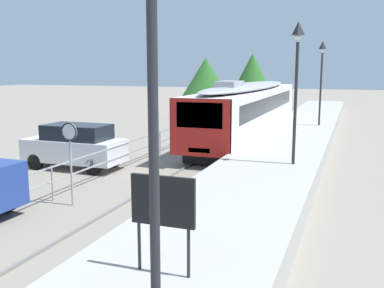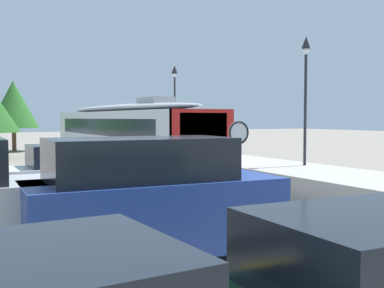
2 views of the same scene
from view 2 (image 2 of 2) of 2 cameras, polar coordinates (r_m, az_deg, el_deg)
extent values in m
plane|color=gray|center=(21.73, -10.90, -4.55)|extent=(160.00, 160.00, 0.00)
cube|color=gray|center=(22.76, -3.64, -4.07)|extent=(3.20, 60.00, 0.06)
cube|color=slate|center=(22.47, -5.32, -4.00)|extent=(0.08, 60.00, 0.08)
cube|color=slate|center=(23.05, -2.00, -3.80)|extent=(0.08, 60.00, 0.08)
cube|color=silver|center=(27.77, -8.34, 1.21)|extent=(2.80, 19.31, 2.55)
cube|color=red|center=(19.02, 1.26, 0.36)|extent=(2.80, 0.24, 2.55)
cube|color=black|center=(18.94, 1.38, 2.05)|extent=(2.13, 0.08, 1.12)
cube|color=black|center=(27.75, -8.34, 2.05)|extent=(2.82, 16.22, 0.92)
ellipsoid|color=#9EA0A5|center=(27.75, -8.36, 4.21)|extent=(2.69, 18.54, 0.44)
cube|color=#9EA0A5|center=(23.27, -4.41, 5.14)|extent=(1.10, 2.20, 0.36)
cube|color=#EAE5C6|center=(19.04, 1.36, -2.64)|extent=(1.00, 0.10, 0.20)
cube|color=black|center=(21.19, -1.76, -3.56)|extent=(2.24, 3.20, 0.55)
cube|color=black|center=(34.77, -12.29, -1.01)|extent=(2.24, 3.20, 0.55)
cube|color=#A8A59E|center=(24.21, 3.40, -2.64)|extent=(3.90, 60.00, 0.90)
cylinder|color=#232328|center=(20.47, 13.35, 3.93)|extent=(0.12, 0.12, 4.60)
pyramid|color=#232328|center=(20.70, 13.45, 11.71)|extent=(0.34, 0.34, 0.50)
sphere|color=silver|center=(20.65, 13.44, 10.83)|extent=(0.24, 0.24, 0.24)
cylinder|color=#232328|center=(31.04, -2.07, 3.72)|extent=(0.12, 0.12, 4.60)
pyramid|color=#232328|center=(31.19, -2.08, 8.87)|extent=(0.34, 0.34, 0.50)
sphere|color=silver|center=(31.16, -2.08, 8.28)|extent=(0.24, 0.24, 0.24)
cylinder|color=#9EA0A5|center=(12.61, 5.48, -5.01)|extent=(0.07, 0.07, 2.20)
cylinder|color=white|center=(12.47, 5.57, 1.35)|extent=(0.60, 0.03, 0.60)
torus|color=black|center=(12.46, 5.61, 1.35)|extent=(0.61, 0.05, 0.61)
cube|color=#9EA0A5|center=(12.27, 1.35, -4.76)|extent=(0.05, 36.00, 0.05)
cube|color=#9EA0A5|center=(12.35, 1.35, -7.11)|extent=(0.05, 36.00, 0.05)
cylinder|color=#9EA0A5|center=(12.36, 1.35, -7.40)|extent=(0.06, 0.06, 1.25)
cylinder|color=#9EA0A5|center=(20.61, -10.91, -3.21)|extent=(0.06, 0.06, 1.25)
cylinder|color=#9EA0A5|center=(29.31, -16.01, -1.41)|extent=(0.06, 0.06, 1.25)
cube|color=navy|center=(9.31, -4.38, -8.34)|extent=(4.97, 2.14, 1.35)
cube|color=black|center=(9.05, -6.19, -1.79)|extent=(3.46, 1.85, 0.80)
cylinder|color=black|center=(10.87, 2.08, -10.30)|extent=(0.73, 0.27, 0.72)
cylinder|color=black|center=(9.43, 7.01, -12.41)|extent=(0.73, 0.27, 0.72)
cylinder|color=black|center=(9.84, -15.24, -11.84)|extent=(0.73, 0.27, 0.72)
cylinder|color=black|center=(8.23, -13.04, -14.81)|extent=(0.73, 0.27, 0.72)
cylinder|color=black|center=(10.66, -20.51, -10.77)|extent=(0.73, 0.26, 0.72)
cylinder|color=black|center=(9.02, -19.36, -13.30)|extent=(0.73, 0.26, 0.72)
cube|color=white|center=(15.75, -14.29, -4.35)|extent=(4.60, 1.90, 1.00)
cube|color=black|center=(15.71, -13.62, -1.28)|extent=(2.90, 1.67, 0.68)
cylinder|color=black|center=(14.74, -19.29, -6.91)|extent=(0.72, 0.24, 0.72)
cylinder|color=black|center=(16.36, -20.15, -5.93)|extent=(0.72, 0.24, 0.72)
cylinder|color=black|center=(15.46, -8.03, -6.29)|extent=(0.72, 0.24, 0.72)
cylinder|color=black|center=(17.01, -9.92, -5.44)|extent=(0.72, 0.24, 0.72)
cylinder|color=brown|center=(43.82, -20.44, 0.49)|extent=(0.36, 0.36, 2.03)
cone|color=#286023|center=(43.79, -20.51, 4.45)|extent=(4.20, 4.20, 4.03)
camera|label=1|loc=(15.70, 68.32, 7.22)|focal=41.29mm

